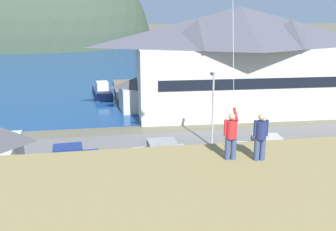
{
  "coord_description": "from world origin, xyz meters",
  "views": [
    {
      "loc": [
        -4.8,
        -20.43,
        11.6
      ],
      "look_at": [
        0.17,
        9.0,
        3.47
      ],
      "focal_mm": 41.71,
      "sensor_mm": 36.0,
      "label": 1
    }
  ],
  "objects_px": {
    "person_kite_flyer": "(231,134)",
    "person_companion": "(260,136)",
    "moored_boat_wharfside": "(102,91)",
    "storage_shed_waterside": "(144,92)",
    "parked_car_back_row_right": "(161,151)",
    "parked_car_corner_spot": "(70,157)",
    "parking_light_pole": "(213,105)",
    "harbor_lodge": "(239,58)",
    "parked_car_mid_row_near": "(51,208)",
    "parked_car_mid_row_far": "(265,146)",
    "wharf_dock": "(126,90)",
    "parked_car_front_row_red": "(244,194)"
  },
  "relations": [
    {
      "from": "person_kite_flyer",
      "to": "person_companion",
      "type": "height_order",
      "value": "person_kite_flyer"
    },
    {
      "from": "moored_boat_wharfside",
      "to": "person_kite_flyer",
      "type": "distance_m",
      "value": 41.26
    },
    {
      "from": "storage_shed_waterside",
      "to": "parked_car_back_row_right",
      "type": "height_order",
      "value": "storage_shed_waterside"
    },
    {
      "from": "parked_car_corner_spot",
      "to": "parking_light_pole",
      "type": "distance_m",
      "value": 12.49
    },
    {
      "from": "person_companion",
      "to": "parked_car_back_row_right",
      "type": "bearing_deg",
      "value": 94.99
    },
    {
      "from": "parked_car_back_row_right",
      "to": "parked_car_corner_spot",
      "type": "xyz_separation_m",
      "value": [
        -6.82,
        -0.09,
        0.0
      ]
    },
    {
      "from": "harbor_lodge",
      "to": "parked_car_back_row_right",
      "type": "relative_size",
      "value": 5.77
    },
    {
      "from": "parked_car_mid_row_near",
      "to": "person_companion",
      "type": "xyz_separation_m",
      "value": [
        8.59,
        -7.59,
        6.17
      ]
    },
    {
      "from": "storage_shed_waterside",
      "to": "person_kite_flyer",
      "type": "height_order",
      "value": "person_kite_flyer"
    },
    {
      "from": "parked_car_mid_row_far",
      "to": "person_kite_flyer",
      "type": "distance_m",
      "value": 18.0
    },
    {
      "from": "parked_car_mid_row_near",
      "to": "person_kite_flyer",
      "type": "relative_size",
      "value": 2.28
    },
    {
      "from": "moored_boat_wharfside",
      "to": "parked_car_mid_row_near",
      "type": "height_order",
      "value": "moored_boat_wharfside"
    },
    {
      "from": "wharf_dock",
      "to": "person_companion",
      "type": "distance_m",
      "value": 43.37
    },
    {
      "from": "wharf_dock",
      "to": "parked_car_mid_row_near",
      "type": "bearing_deg",
      "value": -100.22
    },
    {
      "from": "parked_car_mid_row_near",
      "to": "person_kite_flyer",
      "type": "height_order",
      "value": "person_kite_flyer"
    },
    {
      "from": "parked_car_mid_row_near",
      "to": "parking_light_pole",
      "type": "distance_m",
      "value": 16.56
    },
    {
      "from": "wharf_dock",
      "to": "parked_car_mid_row_far",
      "type": "bearing_deg",
      "value": -71.4
    },
    {
      "from": "parked_car_back_row_right",
      "to": "parked_car_mid_row_near",
      "type": "xyz_separation_m",
      "value": [
        -7.25,
        -7.79,
        0.0
      ]
    },
    {
      "from": "person_kite_flyer",
      "to": "storage_shed_waterside",
      "type": "bearing_deg",
      "value": 89.47
    },
    {
      "from": "storage_shed_waterside",
      "to": "person_kite_flyer",
      "type": "relative_size",
      "value": 3.46
    },
    {
      "from": "parked_car_corner_spot",
      "to": "person_kite_flyer",
      "type": "relative_size",
      "value": 2.33
    },
    {
      "from": "wharf_dock",
      "to": "parked_car_mid_row_far",
      "type": "xyz_separation_m",
      "value": [
        9.31,
        -27.67,
        0.71
      ]
    },
    {
      "from": "harbor_lodge",
      "to": "wharf_dock",
      "type": "height_order",
      "value": "harbor_lodge"
    },
    {
      "from": "parked_car_mid_row_near",
      "to": "parking_light_pole",
      "type": "height_order",
      "value": "parking_light_pole"
    },
    {
      "from": "moored_boat_wharfside",
      "to": "person_kite_flyer",
      "type": "xyz_separation_m",
      "value": [
        4.64,
        -40.47,
        6.53
      ]
    },
    {
      "from": "moored_boat_wharfside",
      "to": "person_kite_flyer",
      "type": "relative_size",
      "value": 3.72
    },
    {
      "from": "parked_car_back_row_right",
      "to": "harbor_lodge",
      "type": "bearing_deg",
      "value": 52.16
    },
    {
      "from": "harbor_lodge",
      "to": "wharf_dock",
      "type": "relative_size",
      "value": 1.73
    },
    {
      "from": "parked_car_back_row_right",
      "to": "parked_car_mid_row_near",
      "type": "bearing_deg",
      "value": -132.93
    },
    {
      "from": "parked_car_front_row_red",
      "to": "parked_car_mid_row_far",
      "type": "xyz_separation_m",
      "value": [
        4.61,
        7.67,
        0.0
      ]
    },
    {
      "from": "parked_car_front_row_red",
      "to": "parked_car_mid_row_far",
      "type": "height_order",
      "value": "same"
    },
    {
      "from": "storage_shed_waterside",
      "to": "parked_car_mid_row_far",
      "type": "distance_m",
      "value": 19.02
    },
    {
      "from": "storage_shed_waterside",
      "to": "parked_car_mid_row_far",
      "type": "bearing_deg",
      "value": -65.81
    },
    {
      "from": "wharf_dock",
      "to": "person_companion",
      "type": "bearing_deg",
      "value": -86.99
    },
    {
      "from": "moored_boat_wharfside",
      "to": "parked_car_front_row_red",
      "type": "xyz_separation_m",
      "value": [
        8.1,
        -33.3,
        0.34
      ]
    },
    {
      "from": "moored_boat_wharfside",
      "to": "person_companion",
      "type": "distance_m",
      "value": 41.63
    },
    {
      "from": "person_companion",
      "to": "parked_car_mid_row_near",
      "type": "bearing_deg",
      "value": 138.56
    },
    {
      "from": "parked_car_mid_row_near",
      "to": "person_kite_flyer",
      "type": "bearing_deg",
      "value": -44.07
    },
    {
      "from": "parked_car_front_row_red",
      "to": "person_companion",
      "type": "height_order",
      "value": "person_companion"
    },
    {
      "from": "storage_shed_waterside",
      "to": "parked_car_mid_row_near",
      "type": "distance_m",
      "value": 26.07
    },
    {
      "from": "storage_shed_waterside",
      "to": "parking_light_pole",
      "type": "height_order",
      "value": "parking_light_pole"
    },
    {
      "from": "storage_shed_waterside",
      "to": "parked_car_back_row_right",
      "type": "relative_size",
      "value": 1.5
    },
    {
      "from": "parked_car_front_row_red",
      "to": "parked_car_mid_row_near",
      "type": "bearing_deg",
      "value": 179.15
    },
    {
      "from": "parking_light_pole",
      "to": "person_kite_flyer",
      "type": "height_order",
      "value": "person_kite_flyer"
    },
    {
      "from": "wharf_dock",
      "to": "parked_car_front_row_red",
      "type": "bearing_deg",
      "value": -82.42
    },
    {
      "from": "parked_car_back_row_right",
      "to": "person_kite_flyer",
      "type": "xyz_separation_m",
      "value": [
        0.33,
        -15.13,
        6.19
      ]
    },
    {
      "from": "moored_boat_wharfside",
      "to": "parked_car_corner_spot",
      "type": "relative_size",
      "value": 1.59
    },
    {
      "from": "storage_shed_waterside",
      "to": "parked_car_corner_spot",
      "type": "xyz_separation_m",
      "value": [
        -7.45,
        -17.12,
        -1.15
      ]
    },
    {
      "from": "wharf_dock",
      "to": "parked_car_back_row_right",
      "type": "height_order",
      "value": "parked_car_back_row_right"
    },
    {
      "from": "wharf_dock",
      "to": "person_kite_flyer",
      "type": "xyz_separation_m",
      "value": [
        1.24,
        -42.51,
        6.9
      ]
    }
  ]
}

